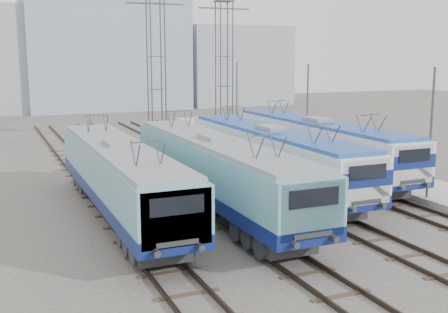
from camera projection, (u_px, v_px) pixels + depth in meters
ground at (304, 234)px, 24.16m from camera, size 160.00×160.00×0.00m
platform at (378, 175)px, 35.32m from camera, size 4.00×70.00×0.30m
locomotive_far_left at (120, 175)px, 25.91m from camera, size 2.71×17.10×3.22m
locomotive_center_left at (217, 169)px, 26.86m from camera, size 2.80×17.66×3.32m
locomotive_center_right at (272, 153)px, 31.17m from camera, size 2.73×17.24×3.24m
locomotive_far_right at (319, 142)px, 35.02m from camera, size 2.75×17.38×3.27m
catenary_tower_west at (156, 68)px, 42.90m from camera, size 4.50×1.20×12.00m
catenary_tower_east at (224, 67)px, 47.22m from camera, size 4.50×1.20×12.00m
mast_front at (431, 136)px, 28.68m from camera, size 0.12×0.12×7.00m
mast_mid at (307, 114)px, 39.54m from camera, size 0.12×0.12×7.00m
mast_rear at (237, 101)px, 50.40m from camera, size 0.12×0.12×7.00m
building_center at (104, 45)px, 80.24m from camera, size 22.00×14.00×18.00m
building_east at (232, 66)px, 88.50m from camera, size 16.00×12.00×12.00m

